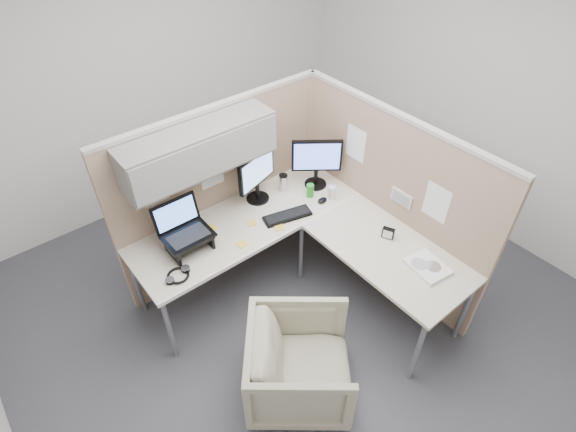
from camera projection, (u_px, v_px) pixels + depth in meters
ground at (297, 308)px, 3.96m from camera, size 4.50×4.50×0.00m
partition_back at (213, 173)px, 3.62m from camera, size 2.00×0.36×1.63m
partition_right at (384, 199)px, 3.81m from camera, size 0.07×2.03×1.63m
desk at (300, 238)px, 3.64m from camera, size 2.00×1.98×0.73m
office_chair at (300, 361)px, 3.16m from camera, size 0.97×0.98×0.74m
monitor_left at (257, 173)px, 3.77m from camera, size 0.43×0.20×0.47m
monitor_right at (317, 160)px, 3.93m from camera, size 0.37×0.30×0.47m
laptop_station at (186, 233)px, 3.41m from camera, size 0.37×0.31×0.38m
keyboard at (287, 216)px, 3.76m from camera, size 0.43×0.23×0.02m
mouse at (322, 200)px, 3.91m from camera, size 0.10×0.07×0.03m
travel_mug at (283, 182)px, 4.00m from camera, size 0.08×0.08×0.16m
soda_can_green at (332, 192)px, 3.93m from camera, size 0.07×0.07×0.12m
soda_can_silver at (310, 190)px, 3.95m from camera, size 0.07×0.07×0.12m
sticky_note_d at (251, 223)px, 3.71m from camera, size 0.10×0.10×0.01m
sticky_note_b at (279, 227)px, 3.67m from camera, size 0.10×0.10×0.01m
sticky_note_a at (242, 244)px, 3.52m from camera, size 0.08×0.08×0.01m
sticky_note_c at (212, 228)px, 3.66m from camera, size 0.10×0.10×0.01m
headphones at (178, 275)px, 3.26m from camera, size 0.21×0.19×0.03m
paper_stack at (428, 267)px, 3.33m from camera, size 0.27×0.32×0.03m
desk_clock at (388, 233)px, 3.55m from camera, size 0.07×0.10×0.10m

